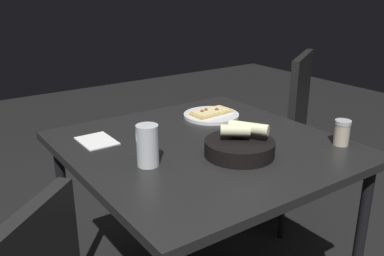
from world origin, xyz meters
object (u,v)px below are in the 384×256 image
(bread_basket, at_px, (240,146))
(chair_near, at_px, (277,130))
(pizza_plate, at_px, (211,115))
(dining_table, at_px, (204,161))
(beer_glass, at_px, (148,148))
(pepper_shaker, at_px, (342,134))

(bread_basket, height_order, chair_near, chair_near)
(chair_near, bearing_deg, pizza_plate, 102.29)
(pizza_plate, bearing_deg, dining_table, 137.84)
(bread_basket, bearing_deg, beer_glass, 70.40)
(beer_glass, relative_size, pepper_shaker, 1.47)
(pizza_plate, bearing_deg, beer_glass, 121.04)
(pizza_plate, distance_m, chair_near, 0.61)
(bread_basket, bearing_deg, pepper_shaker, -110.81)
(pizza_plate, distance_m, pepper_shaker, 0.57)
(dining_table, distance_m, pepper_shaker, 0.52)
(dining_table, xyz_separation_m, pepper_shaker, (-0.30, -0.41, 0.11))
(chair_near, bearing_deg, beer_glass, 111.66)
(bread_basket, relative_size, pepper_shaker, 2.57)
(pepper_shaker, height_order, chair_near, chair_near)
(chair_near, bearing_deg, pepper_shaker, 151.09)
(pizza_plate, xyz_separation_m, bread_basket, (-0.40, 0.18, 0.02))
(bread_basket, height_order, pepper_shaker, bread_basket)
(beer_glass, bearing_deg, chair_near, -68.34)
(bread_basket, distance_m, pepper_shaker, 0.40)
(dining_table, height_order, chair_near, chair_near)
(bread_basket, relative_size, beer_glass, 1.75)
(dining_table, xyz_separation_m, bread_basket, (-0.16, -0.04, 0.10))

